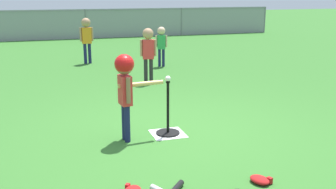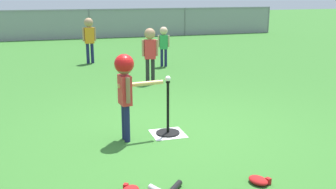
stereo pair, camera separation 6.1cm
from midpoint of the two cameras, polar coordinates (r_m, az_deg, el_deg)
The scene contains 10 objects.
ground_plane at distance 5.48m, azimuth 2.02°, elevation -5.43°, with size 60.00×60.00×0.00m, color #336B28.
home_plate at distance 5.42m, azimuth 0.32°, elevation -5.59°, with size 0.44×0.44×0.01m, color white.
batting_tee at distance 5.38m, azimuth 0.33°, elevation -4.44°, with size 0.32×0.32×0.73m.
baseball_on_tee at distance 5.21m, azimuth 0.34°, elevation 2.27°, with size 0.07×0.07×0.07m, color white.
batter_child at distance 5.00m, azimuth -5.77°, elevation 2.11°, with size 0.63×0.32×1.12m.
fielder_near_left at distance 10.06m, azimuth -0.44°, elevation 7.62°, with size 0.29×0.20×1.00m.
fielder_deep_right at distance 8.25m, azimuth -2.37°, elevation 6.65°, with size 0.33×0.22×1.13m.
fielder_near_right at distance 10.70m, azimuth -11.02°, elevation 8.42°, with size 0.35×0.23×1.18m.
glove_by_plate at distance 4.20m, azimuth 13.23°, elevation -11.83°, with size 0.23×0.26×0.07m.
outfield_fence at distance 16.34m, azimuth -11.05°, elevation 10.00°, with size 16.06×0.06×1.15m.
Camera 2 is at (-1.64, -4.87, 1.89)m, focal length 42.76 mm.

